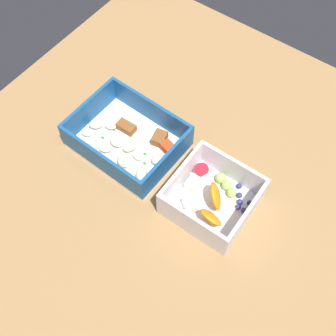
# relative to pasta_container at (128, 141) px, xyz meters

# --- Properties ---
(table_surface) EXTENTS (0.80, 0.80, 0.02)m
(table_surface) POSITION_rel_pasta_container_xyz_m (0.11, 0.01, -0.03)
(table_surface) COLOR #9E7547
(table_surface) RESTS_ON ground
(pasta_container) EXTENTS (0.19, 0.15, 0.06)m
(pasta_container) POSITION_rel_pasta_container_xyz_m (0.00, 0.00, 0.00)
(pasta_container) COLOR white
(pasta_container) RESTS_ON table_surface
(fruit_bowl) EXTENTS (0.14, 0.13, 0.06)m
(fruit_bowl) POSITION_rel_pasta_container_xyz_m (0.19, -0.01, 0.00)
(fruit_bowl) COLOR white
(fruit_bowl) RESTS_ON table_surface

